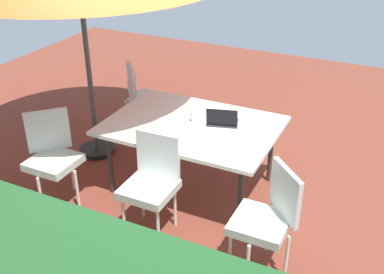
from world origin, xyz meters
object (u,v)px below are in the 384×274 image
dining_table (192,128)px  cup (194,117)px  chair_southeast (144,96)px  chair_northwest (267,216)px  chair_northeast (52,154)px  laptop (222,121)px  chair_north (152,180)px

dining_table → cup: (0.01, -0.06, 0.10)m
chair_southeast → chair_northwest: bearing=-170.3°
chair_northeast → cup: chair_northeast is taller
dining_table → chair_southeast: 1.42m
dining_table → chair_southeast: chair_southeast is taller
chair_northwest → laptop: bearing=175.6°
chair_north → laptop: (-0.32, -0.94, 0.27)m
chair_southeast → chair_northeast: (0.07, 1.70, 0.00)m
chair_northwest → chair_southeast: size_ratio=1.00×
laptop → chair_north: bearing=55.1°
chair_northeast → dining_table: bearing=-11.1°
dining_table → chair_northeast: bearing=35.3°
dining_table → chair_north: (0.02, 0.82, -0.17)m
laptop → cup: laptop is taller
laptop → chair_southeast: bearing=-44.0°
chair_southeast → chair_northeast: size_ratio=1.00×
chair_northwest → cup: (1.12, -0.93, 0.28)m
cup → dining_table: bearing=98.7°
chair_north → cup: 0.92m
chair_north → chair_northeast: 1.16m
chair_southeast → laptop: bearing=-160.4°
chair_northeast → laptop: size_ratio=2.61×
chair_northwest → chair_northeast: 2.30m
dining_table → cup: 0.12m
chair_north → chair_northwest: bearing=-4.6°
cup → chair_north: bearing=89.1°
chair_northwest → chair_southeast: 2.82m
dining_table → chair_northwest: size_ratio=1.81×
chair_northwest → cup: size_ratio=8.88×
chair_northwest → chair_northeast: (2.30, -0.02, 0.00)m
chair_southeast → laptop: laptop is taller
dining_table → chair_north: chair_north is taller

